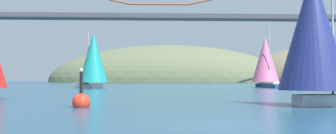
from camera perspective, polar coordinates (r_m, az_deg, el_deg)
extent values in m
plane|color=navy|center=(16.61, 7.74, -7.77)|extent=(360.00, 360.00, 0.00)
ellipsoid|color=#6B664C|center=(163.85, 19.76, -1.90)|extent=(60.90, 44.00, 25.38)
ellipsoid|color=#5B6647|center=(151.45, 0.17, -2.04)|extent=(86.01, 44.00, 26.54)
cube|color=#47474C|center=(112.40, -1.31, 6.81)|extent=(145.80, 6.00, 1.20)
cylinder|color=brown|center=(112.94, -1.31, 8.53)|extent=(15.69, 0.50, 0.50)
cube|color=white|center=(71.65, -11.14, -2.54)|extent=(6.24, 6.57, 0.64)
cube|color=beige|center=(72.70, -11.71, -2.13)|extent=(2.65, 2.69, 0.36)
cylinder|color=#B2B2B7|center=(71.12, -10.81, 1.25)|extent=(0.14, 0.14, 8.81)
cone|color=teal|center=(69.85, -10.09, 1.28)|extent=(6.60, 6.60, 8.16)
cube|color=navy|center=(73.61, 13.90, -2.49)|extent=(3.61, 8.30, 0.66)
cube|color=beige|center=(72.29, 14.38, -2.10)|extent=(2.25, 2.81, 0.36)
cylinder|color=#B2B2B7|center=(74.42, 13.62, 1.52)|extent=(0.14, 0.14, 9.73)
cone|color=pink|center=(76.00, 13.07, 1.02)|extent=(5.32, 5.32, 7.95)
cylinder|color=#B2B2B7|center=(29.07, 21.44, 4.59)|extent=(0.14, 0.14, 8.19)
cone|color=navy|center=(28.47, 19.06, 4.88)|extent=(4.75, 4.75, 7.77)
sphere|color=red|center=(26.20, -11.71, -4.72)|extent=(1.10, 1.10, 1.10)
cylinder|color=black|center=(26.16, -11.70, -2.43)|extent=(0.20, 0.20, 1.60)
sphere|color=#F2EA99|center=(26.16, -11.69, -0.42)|extent=(0.24, 0.24, 0.24)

